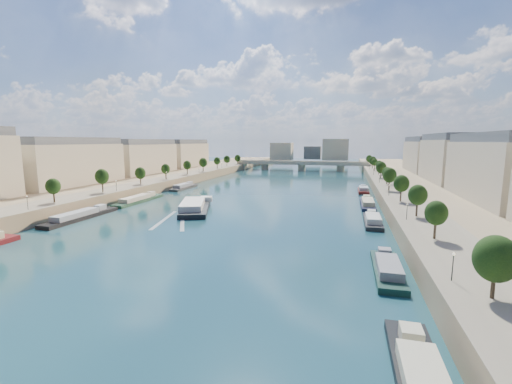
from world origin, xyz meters
The scene contains 17 objects.
ground centered at (0.00, 100.00, 0.00)m, with size 700.00×700.00×0.00m, color #0D323C.
quay_left centered at (-72.00, 100.00, 2.50)m, with size 44.00×520.00×5.00m, color #9E8460.
quay_right centered at (72.00, 100.00, 2.50)m, with size 44.00×520.00×5.00m, color #9E8460.
pave_left centered at (-57.00, 100.00, 5.05)m, with size 14.00×520.00×0.10m, color gray.
pave_right centered at (57.00, 100.00, 5.05)m, with size 14.00×520.00×0.10m, color gray.
trees_left centered at (-55.00, 102.00, 10.48)m, with size 4.80×268.80×8.26m.
trees_right centered at (55.00, 110.00, 10.48)m, with size 4.80×268.80×8.26m.
lamps_left centered at (-52.50, 90.00, 7.78)m, with size 0.36×200.36×4.28m.
lamps_right centered at (52.50, 105.00, 7.78)m, with size 0.36×200.36×4.28m.
buildings_left centered at (-85.00, 112.00, 16.45)m, with size 16.00×226.00×23.20m.
buildings_right centered at (85.00, 112.00, 16.45)m, with size 16.00×226.00×23.20m.
skyline centered at (3.19, 319.52, 14.66)m, with size 79.00×42.00×22.00m.
bridge centered at (0.00, 242.30, 5.08)m, with size 112.00×12.00×8.15m.
tour_barge centered at (-15.66, 64.84, 1.28)m, with size 19.39×33.14×4.33m.
wake centered at (-15.66, 48.35, 0.02)m, with size 16.25×25.62×0.04m.
moored_barges_left centered at (-45.50, 45.65, 0.84)m, with size 5.00×161.49×3.60m.
moored_barges_right centered at (45.50, 54.39, 0.84)m, with size 5.00×161.77×3.60m.
Camera 1 is at (37.32, -47.56, 25.10)m, focal length 24.00 mm.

